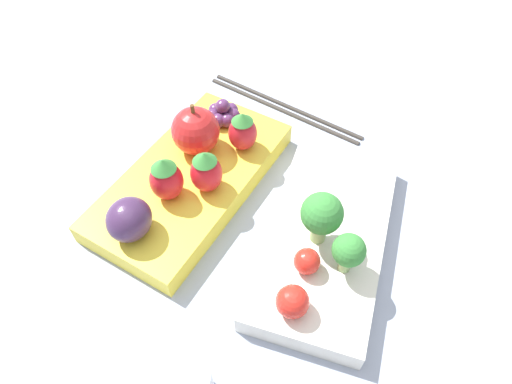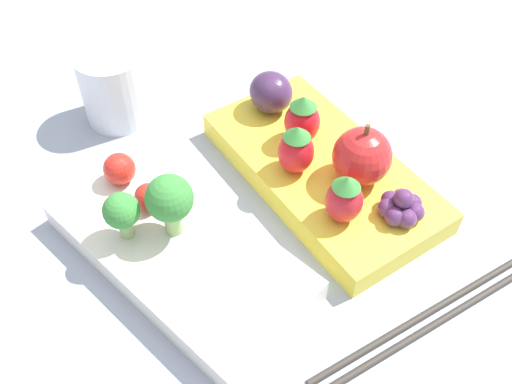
{
  "view_description": "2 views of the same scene",
  "coord_description": "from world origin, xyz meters",
  "views": [
    {
      "loc": [
        0.24,
        0.11,
        0.38
      ],
      "look_at": [
        -0.01,
        -0.0,
        0.03
      ],
      "focal_mm": 32.0,
      "sensor_mm": 36.0,
      "label": 1
    },
    {
      "loc": [
        -0.25,
        0.2,
        0.38
      ],
      "look_at": [
        -0.01,
        -0.0,
        0.03
      ],
      "focal_mm": 40.0,
      "sensor_mm": 36.0,
      "label": 2
    }
  ],
  "objects": [
    {
      "name": "ground_plane",
      "position": [
        0.0,
        0.0,
        0.0
      ],
      "size": [
        4.0,
        4.0,
        0.0
      ],
      "primitive_type": "plane",
      "color": "#939EB2"
    },
    {
      "name": "bento_box_savoury",
      "position": [
        -0.0,
        0.07,
        0.01
      ],
      "size": [
        0.23,
        0.13,
        0.02
      ],
      "color": "silver",
      "rests_on": "ground_plane"
    },
    {
      "name": "bento_box_fruit",
      "position": [
        -0.01,
        -0.08,
        0.01
      ],
      "size": [
        0.24,
        0.14,
        0.02
      ],
      "color": "yellow",
      "rests_on": "ground_plane"
    },
    {
      "name": "broccoli_floret_0",
      "position": [
        0.01,
        0.07,
        0.06
      ],
      "size": [
        0.04,
        0.04,
        0.06
      ],
      "color": "#93B770",
      "rests_on": "bento_box_savoury"
    },
    {
      "name": "broccoli_floret_1",
      "position": [
        0.03,
        0.1,
        0.05
      ],
      "size": [
        0.03,
        0.03,
        0.04
      ],
      "color": "#93B770",
      "rests_on": "bento_box_savoury"
    },
    {
      "name": "cherry_tomato_0",
      "position": [
        0.05,
        0.07,
        0.04
      ],
      "size": [
        0.02,
        0.02,
        0.02
      ],
      "color": "red",
      "rests_on": "bento_box_savoury"
    },
    {
      "name": "cherry_tomato_1",
      "position": [
        0.09,
        0.07,
        0.04
      ],
      "size": [
        0.03,
        0.03,
        0.03
      ],
      "color": "red",
      "rests_on": "bento_box_savoury"
    },
    {
      "name": "apple",
      "position": [
        -0.04,
        -0.09,
        0.05
      ],
      "size": [
        0.05,
        0.05,
        0.06
      ],
      "color": "red",
      "rests_on": "bento_box_fruit"
    },
    {
      "name": "strawberry_0",
      "position": [
        0.02,
        -0.08,
        0.05
      ],
      "size": [
        0.03,
        0.03,
        0.05
      ],
      "color": "red",
      "rests_on": "bento_box_fruit"
    },
    {
      "name": "strawberry_1",
      "position": [
        -0.06,
        -0.04,
        0.05
      ],
      "size": [
        0.03,
        0.03,
        0.05
      ],
      "color": "red",
      "rests_on": "bento_box_fruit"
    },
    {
      "name": "strawberry_2",
      "position": [
        0.0,
        -0.05,
        0.05
      ],
      "size": [
        0.03,
        0.03,
        0.05
      ],
      "color": "red",
      "rests_on": "bento_box_fruit"
    },
    {
      "name": "plum",
      "position": [
        0.08,
        -0.09,
        0.04
      ],
      "size": [
        0.04,
        0.04,
        0.04
      ],
      "color": "#42284C",
      "rests_on": "bento_box_fruit"
    },
    {
      "name": "grape_cluster",
      "position": [
        -0.09,
        -0.08,
        0.03
      ],
      "size": [
        0.04,
        0.04,
        0.03
      ],
      "color": "#562D5B",
      "rests_on": "bento_box_fruit"
    },
    {
      "name": "drinking_cup",
      "position": [
        0.19,
        0.02,
        0.04
      ],
      "size": [
        0.07,
        0.07,
        0.07
      ],
      "color": "silver",
      "rests_on": "ground_plane"
    },
    {
      "name": "chopsticks_pair",
      "position": [
        -0.17,
        -0.04,
        0.0
      ],
      "size": [
        0.05,
        0.21,
        0.01
      ],
      "color": "#332D28",
      "rests_on": "ground_plane"
    }
  ]
}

